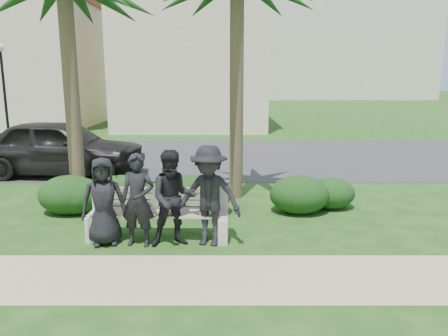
{
  "coord_description": "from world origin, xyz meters",
  "views": [
    {
      "loc": [
        0.79,
        -7.71,
        2.89
      ],
      "look_at": [
        0.79,
        1.0,
        1.05
      ],
      "focal_mm": 35.0,
      "sensor_mm": 36.0,
      "label": 1
    }
  ],
  "objects": [
    {
      "name": "car_a",
      "position": [
        -4.02,
        4.97,
        0.83
      ],
      "size": [
        5.01,
        2.31,
        1.66
      ],
      "primitive_type": "imported",
      "rotation": [
        0.0,
        0.0,
        1.5
      ],
      "color": "black",
      "rests_on": "ground"
    },
    {
      "name": "ground",
      "position": [
        0.0,
        0.0,
        0.0
      ],
      "size": [
        160.0,
        160.0,
        0.0
      ],
      "primitive_type": "plane",
      "color": "#1D3F12",
      "rests_on": "ground"
    },
    {
      "name": "hedge_b",
      "position": [
        -2.38,
        1.33,
        0.4
      ],
      "size": [
        1.22,
        1.01,
        0.8
      ],
      "primitive_type": "ellipsoid",
      "color": "#16330E",
      "rests_on": "ground"
    },
    {
      "name": "hedge_f",
      "position": [
        3.16,
        1.68,
        0.35
      ],
      "size": [
        1.08,
        0.89,
        0.71
      ],
      "primitive_type": "ellipsoid",
      "color": "#16330E",
      "rests_on": "ground"
    },
    {
      "name": "stucco_bldg_right",
      "position": [
        -1.0,
        18.0,
        3.66
      ],
      "size": [
        8.4,
        8.4,
        7.3
      ],
      "color": "beige",
      "rests_on": "ground"
    },
    {
      "name": "man_a",
      "position": [
        -1.29,
        -0.47,
        0.77
      ],
      "size": [
        0.85,
        0.65,
        1.54
      ],
      "primitive_type": "imported",
      "rotation": [
        0.0,
        0.0,
        0.24
      ],
      "color": "black",
      "rests_on": "ground"
    },
    {
      "name": "man_b",
      "position": [
        -0.68,
        -0.52,
        0.81
      ],
      "size": [
        0.63,
        0.45,
        1.62
      ],
      "primitive_type": "imported",
      "rotation": [
        0.0,
        0.0,
        -0.12
      ],
      "color": "black",
      "rests_on": "ground"
    },
    {
      "name": "park_bench",
      "position": [
        -0.39,
        -0.2,
        0.39
      ],
      "size": [
        2.51,
        0.64,
        0.87
      ],
      "rotation": [
        0.0,
        0.0,
        -0.03
      ],
      "color": "#AA9E8E",
      "rests_on": "ground"
    },
    {
      "name": "footpath",
      "position": [
        0.0,
        -1.8,
        0.0
      ],
      "size": [
        30.0,
        1.6,
        0.01
      ],
      "primitive_type": "cube",
      "color": "tan",
      "rests_on": "ground"
    },
    {
      "name": "hedge_d",
      "position": [
        0.32,
        1.29,
        0.4
      ],
      "size": [
        1.24,
        1.02,
        0.81
      ],
      "primitive_type": "ellipsoid",
      "color": "#16330E",
      "rests_on": "ground"
    },
    {
      "name": "hedge_a",
      "position": [
        -2.54,
        1.33,
        0.42
      ],
      "size": [
        1.29,
        1.07,
        0.84
      ],
      "primitive_type": "ellipsoid",
      "color": "#16330E",
      "rests_on": "ground"
    },
    {
      "name": "street_lamp",
      "position": [
        -9.0,
        12.0,
        2.94
      ],
      "size": [
        0.36,
        0.36,
        4.29
      ],
      "color": "black",
      "rests_on": "ground"
    },
    {
      "name": "hedge_e",
      "position": [
        2.41,
        1.35,
        0.42
      ],
      "size": [
        1.27,
        1.05,
        0.83
      ],
      "primitive_type": "ellipsoid",
      "color": "#16330E",
      "rests_on": "ground"
    },
    {
      "name": "man_c",
      "position": [
        -0.08,
        -0.51,
        0.84
      ],
      "size": [
        0.93,
        0.78,
        1.68
      ],
      "primitive_type": "imported",
      "rotation": [
        0.0,
        0.0,
        0.2
      ],
      "color": "black",
      "rests_on": "ground"
    },
    {
      "name": "hedge_c",
      "position": [
        -0.02,
        1.56,
        0.4
      ],
      "size": [
        1.23,
        1.01,
        0.8
      ],
      "primitive_type": "ellipsoid",
      "color": "#16330E",
      "rests_on": "ground"
    },
    {
      "name": "man_d",
      "position": [
        0.53,
        -0.49,
        0.88
      ],
      "size": [
        1.26,
        0.91,
        1.75
      ],
      "primitive_type": "imported",
      "rotation": [
        0.0,
        0.0,
        -0.25
      ],
      "color": "black",
      "rests_on": "ground"
    },
    {
      "name": "asphalt_street",
      "position": [
        0.0,
        8.0,
        0.0
      ],
      "size": [
        160.0,
        8.0,
        0.01
      ],
      "primitive_type": "cube",
      "color": "#2D2D30",
      "rests_on": "ground"
    },
    {
      "name": "hedge_extra",
      "position": [
        -1.42,
        1.33,
        0.42
      ],
      "size": [
        1.29,
        1.07,
        0.84
      ],
      "primitive_type": "ellipsoid",
      "color": "#16330E",
      "rests_on": "ground"
    },
    {
      "name": "stucco_bldg_left",
      "position": [
        -12.0,
        18.0,
        3.66
      ],
      "size": [
        10.4,
        8.4,
        7.3
      ],
      "color": "beige",
      "rests_on": "ground"
    }
  ]
}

